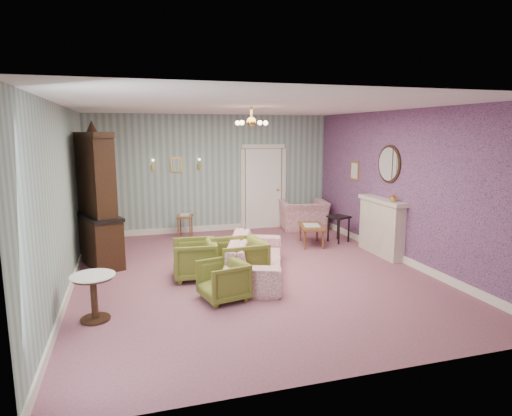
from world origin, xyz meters
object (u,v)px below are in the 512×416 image
object	(u,v)px
olive_chair_a	(223,279)
olive_chair_c	(195,257)
wingback_chair	(303,210)
side_table_black	(338,229)
olive_chair_b	(239,259)
fireplace	(381,227)
sofa_chintz	(256,251)
dresser	(95,195)
pedestal_table	(94,298)
coffee_table	(311,235)

from	to	relation	value
olive_chair_a	olive_chair_c	xyz separation A→B (m)	(-0.26, 1.09, 0.04)
wingback_chair	side_table_black	world-z (taller)	wingback_chair
olive_chair_b	olive_chair_c	world-z (taller)	olive_chair_b
olive_chair_a	wingback_chair	bearing A→B (deg)	130.71
olive_chair_c	fireplace	distance (m)	3.89
sofa_chintz	side_table_black	xyz separation A→B (m)	(2.46, 1.70, -0.14)
dresser	sofa_chintz	bearing A→B (deg)	-50.18
olive_chair_c	pedestal_table	xyz separation A→B (m)	(-1.54, -1.30, -0.05)
olive_chair_b	dresser	size ratio (longest dim) A/B	0.31
side_table_black	pedestal_table	distance (m)	5.79
olive_chair_a	side_table_black	xyz separation A→B (m)	(3.25, 2.63, -0.02)
fireplace	wingback_chair	bearing A→B (deg)	103.62
olive_chair_b	olive_chair_a	bearing A→B (deg)	-35.83
dresser	side_table_black	xyz separation A→B (m)	(5.14, 0.13, -1.01)
olive_chair_c	fireplace	world-z (taller)	fireplace
fireplace	side_table_black	size ratio (longest dim) A/B	2.31
sofa_chintz	wingback_chair	xyz separation A→B (m)	(2.20, 3.14, 0.06)
olive_chair_a	wingback_chair	distance (m)	5.05
wingback_chair	side_table_black	xyz separation A→B (m)	(0.26, -1.44, -0.20)
olive_chair_c	coffee_table	bearing A→B (deg)	123.12
olive_chair_b	sofa_chintz	size ratio (longest dim) A/B	0.36
olive_chair_a	coffee_table	size ratio (longest dim) A/B	0.75
olive_chair_a	pedestal_table	xyz separation A→B (m)	(-1.80, -0.22, -0.01)
olive_chair_c	wingback_chair	distance (m)	4.41
coffee_table	olive_chair_c	bearing A→B (deg)	-152.15
olive_chair_b	olive_chair_c	size ratio (longest dim) A/B	1.10
olive_chair_b	side_table_black	size ratio (longest dim) A/B	1.34
olive_chair_a	fireplace	world-z (taller)	fireplace
dresser	olive_chair_c	bearing A→B (deg)	-60.57
fireplace	olive_chair_b	bearing A→B (deg)	-165.86
olive_chair_a	sofa_chintz	bearing A→B (deg)	126.87
side_table_black	pedestal_table	xyz separation A→B (m)	(-5.04, -2.84, 0.02)
fireplace	side_table_black	xyz separation A→B (m)	(-0.36, 1.15, -0.28)
olive_chair_a	coffee_table	bearing A→B (deg)	122.15
sofa_chintz	wingback_chair	size ratio (longest dim) A/B	1.97
sofa_chintz	side_table_black	bearing A→B (deg)	-36.02
coffee_table	pedestal_table	distance (m)	5.17
olive_chair_c	side_table_black	xyz separation A→B (m)	(3.51, 1.54, -0.07)
olive_chair_c	wingback_chair	world-z (taller)	wingback_chair
sofa_chintz	side_table_black	world-z (taller)	sofa_chintz
side_table_black	sofa_chintz	bearing A→B (deg)	-145.44
dresser	wingback_chair	bearing A→B (deg)	-1.98
coffee_table	fireplace	bearing A→B (deg)	-46.18
pedestal_table	olive_chair_a	bearing A→B (deg)	6.90
olive_chair_c	side_table_black	world-z (taller)	olive_chair_c
olive_chair_c	fireplace	bearing A→B (deg)	101.01
wingback_chair	pedestal_table	size ratio (longest dim) A/B	1.81
sofa_chintz	pedestal_table	xyz separation A→B (m)	(-2.58, -1.15, -0.12)
fireplace	olive_chair_c	bearing A→B (deg)	-174.26
sofa_chintz	pedestal_table	world-z (taller)	sofa_chintz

